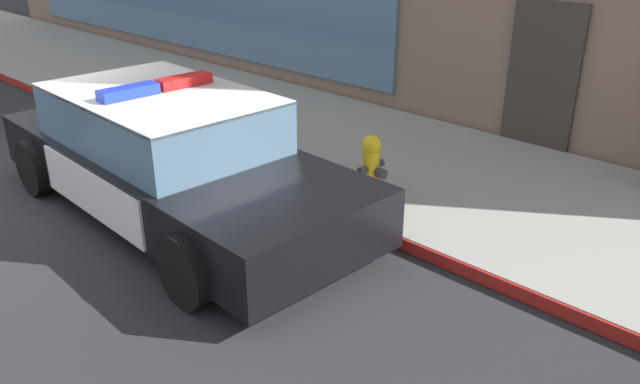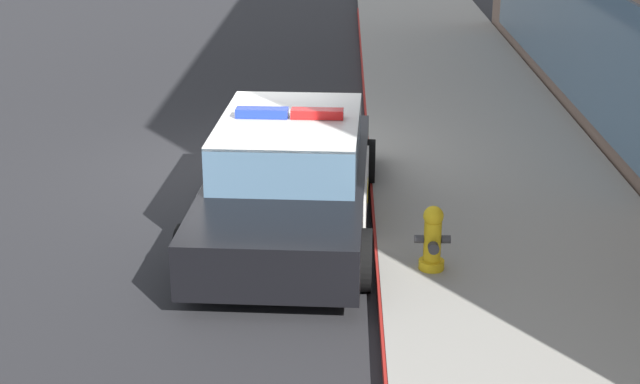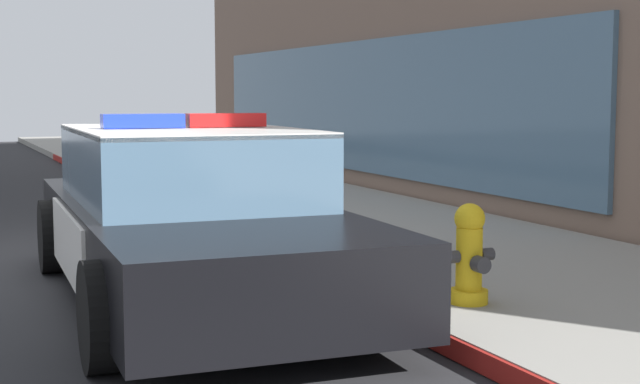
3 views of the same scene
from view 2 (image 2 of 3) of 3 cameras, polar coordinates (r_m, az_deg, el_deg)
ground at (r=14.05m, az=-4.30°, el=1.50°), size 48.00×48.00×0.00m
sidewalk at (r=14.12m, az=10.22°, el=1.65°), size 48.00×3.52×0.15m
curb_red_paint at (r=13.96m, az=3.01°, el=1.73°), size 28.80×0.04×0.14m
police_cruiser at (r=11.55m, az=-1.88°, el=0.99°), size 5.07×2.25×1.49m
fire_hydrant at (r=10.20m, az=6.84°, el=-2.85°), size 0.34×0.39×0.73m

